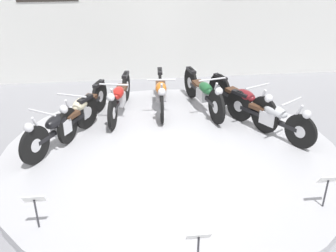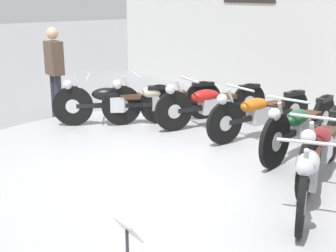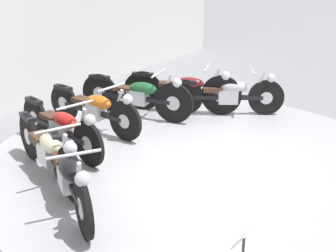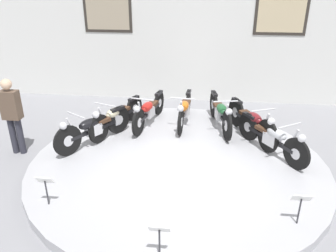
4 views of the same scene
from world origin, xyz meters
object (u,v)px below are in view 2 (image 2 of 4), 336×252
object	(u,v)px
motorcycle_black	(114,101)
motorcycle_orange	(259,112)
motorcycle_cream	(161,99)
info_placard_front_right	(127,237)
motorcycle_red	(210,103)
motorcycle_green	(300,125)
visitor_standing	(55,68)
motorcycle_maroon	(321,145)
motorcycle_silver	(307,169)

from	to	relation	value
motorcycle_black	motorcycle_orange	world-z (taller)	motorcycle_black
motorcycle_cream	info_placard_front_right	distance (m)	4.35
motorcycle_cream	motorcycle_red	xyz separation A→B (m)	(0.65, 0.48, -0.01)
motorcycle_cream	motorcycle_red	distance (m)	0.81
motorcycle_green	visitor_standing	world-z (taller)	visitor_standing
info_placard_front_right	motorcycle_maroon	bearing A→B (deg)	97.49
info_placard_front_right	visitor_standing	xyz separation A→B (m)	(-5.25, 1.83, 0.37)
info_placard_front_right	motorcycle_cream	bearing A→B (deg)	140.57
motorcycle_orange	motorcycle_black	bearing A→B (deg)	-144.00
motorcycle_silver	motorcycle_red	bearing A→B (deg)	156.64
motorcycle_cream	motorcycle_maroon	size ratio (longest dim) A/B	0.99
motorcycle_green	motorcycle_red	bearing A→B (deg)	-179.89
motorcycle_maroon	motorcycle_red	bearing A→B (deg)	168.59
motorcycle_black	motorcycle_green	distance (m)	2.90
motorcycle_orange	motorcycle_maroon	distance (m)	1.63
motorcycle_maroon	info_placard_front_right	bearing A→B (deg)	-82.51
info_placard_front_right	motorcycle_silver	bearing A→B (deg)	91.05
motorcycle_cream	motorcycle_maroon	bearing A→B (deg)	0.07
motorcycle_red	motorcycle_silver	xyz separation A→B (m)	(2.67, -1.15, -0.01)
motorcycle_red	motorcycle_green	size ratio (longest dim) A/B	0.98
motorcycle_black	motorcycle_red	size ratio (longest dim) A/B	0.88
motorcycle_silver	info_placard_front_right	distance (m)	2.09
motorcycle_cream	info_placard_front_right	size ratio (longest dim) A/B	3.64
motorcycle_cream	motorcycle_red	size ratio (longest dim) A/B	0.96
motorcycle_orange	motorcycle_green	world-z (taller)	motorcycle_green
motorcycle_black	motorcycle_maroon	bearing A→B (deg)	11.55
motorcycle_cream	motorcycle_green	bearing A→B (deg)	11.57
motorcycle_silver	visitor_standing	size ratio (longest dim) A/B	1.03
visitor_standing	motorcycle_green	bearing A→B (deg)	18.46
motorcycle_black	motorcycle_silver	size ratio (longest dim) A/B	1.03
motorcycle_maroon	visitor_standing	size ratio (longest dim) A/B	1.17
motorcycle_green	motorcycle_maroon	xyz separation A→B (m)	(0.66, -0.48, 0.01)
motorcycle_black	motorcycle_silver	bearing A→B (deg)	-0.02
motorcycle_silver	visitor_standing	bearing A→B (deg)	-177.16
motorcycle_maroon	visitor_standing	distance (m)	4.99
motorcycle_green	motorcycle_cream	bearing A→B (deg)	-168.43
motorcycle_orange	visitor_standing	xyz separation A→B (m)	(-3.39, -1.58, 0.36)
motorcycle_orange	motorcycle_silver	world-z (taller)	same
motorcycle_red	motorcycle_orange	size ratio (longest dim) A/B	0.99
motorcycle_orange	info_placard_front_right	bearing A→B (deg)	-61.33
motorcycle_maroon	motorcycle_orange	bearing A→B (deg)	156.79
motorcycle_black	motorcycle_cream	distance (m)	0.75
motorcycle_cream	info_placard_front_right	bearing A→B (deg)	-39.43
info_placard_front_right	motorcycle_green	bearing A→B (deg)	107.45
motorcycle_black	info_placard_front_right	xyz separation A→B (m)	(3.68, -2.09, -0.01)
motorcycle_black	motorcycle_maroon	distance (m)	3.39
motorcycle_red	visitor_standing	bearing A→B (deg)	-151.04
motorcycle_black	motorcycle_cream	world-z (taller)	same
motorcycle_cream	motorcycle_orange	size ratio (longest dim) A/B	0.96
motorcycle_cream	visitor_standing	bearing A→B (deg)	-153.74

